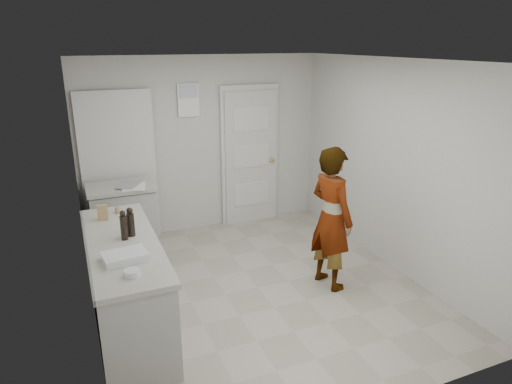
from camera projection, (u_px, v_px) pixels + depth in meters
name	position (u px, v px, depth m)	size (l,w,h in m)	color
ground	(258.00, 288.00, 5.20)	(4.00, 4.00, 0.00)	#9B9682
room_shell	(193.00, 162.00, 6.52)	(4.00, 4.00, 4.00)	beige
main_counter	(126.00, 289.00, 4.36)	(0.64, 1.96, 0.93)	#B0B0AB
side_counter	(124.00, 222.00, 5.96)	(0.84, 0.61, 0.93)	#B0B0AB
person	(331.00, 218.00, 5.03)	(0.59, 0.39, 1.63)	silver
cake_mix_box	(103.00, 213.00, 4.66)	(0.10, 0.05, 0.16)	#A48252
spice_jar	(117.00, 210.00, 4.86)	(0.05, 0.05, 0.07)	#A1835C
oil_cruet_a	(131.00, 222.00, 4.27)	(0.07, 0.07, 0.28)	black
oil_cruet_b	(124.00, 226.00, 4.19)	(0.06, 0.06, 0.29)	black
baking_dish	(125.00, 257.00, 3.83)	(0.38, 0.29, 0.06)	silver
egg_bowl	(132.00, 273.00, 3.57)	(0.13, 0.13, 0.05)	silver
papers	(134.00, 187.00, 5.74)	(0.28, 0.35, 0.01)	white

